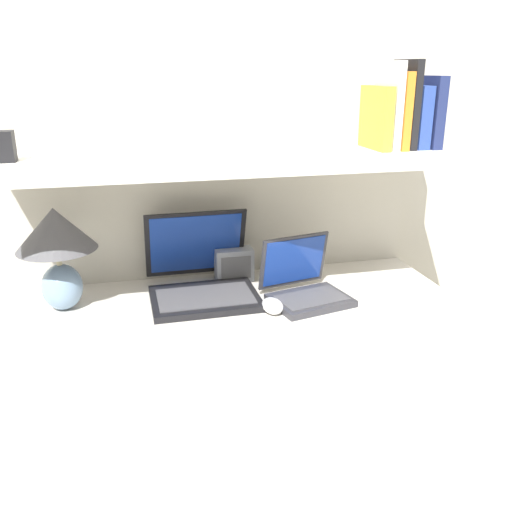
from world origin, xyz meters
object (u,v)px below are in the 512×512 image
(laptop_small, at_px, (305,286))
(book_blue, at_px, (415,117))
(book_orange, at_px, (396,110))
(shelf_gadget, at_px, (2,147))
(table_lamp, at_px, (57,243))
(book_white, at_px, (388,106))
(laptop_large, at_px, (202,279))
(router_box, at_px, (234,264))
(computer_mouse, at_px, (272,306))
(book_navy, at_px, (428,112))
(book_yellow, at_px, (376,118))
(book_black, at_px, (405,105))

(laptop_small, height_order, book_blue, book_blue)
(book_orange, xyz_separation_m, shelf_gadget, (-1.11, 0.00, -0.07))
(table_lamp, xyz_separation_m, book_white, (0.98, -0.01, 0.36))
(book_white, xyz_separation_m, shelf_gadget, (-1.08, 0.00, -0.09))
(laptop_large, bearing_deg, laptop_small, -19.97)
(book_blue, relative_size, book_white, 0.73)
(table_lamp, relative_size, router_box, 2.47)
(laptop_large, distance_m, computer_mouse, 0.25)
(book_orange, bearing_deg, book_blue, 0.00)
(table_lamp, xyz_separation_m, book_navy, (1.12, -0.01, 0.34))
(laptop_large, distance_m, shelf_gadget, 0.66)
(laptop_small, distance_m, book_white, 0.60)
(laptop_small, distance_m, shelf_gadget, 0.92)
(book_yellow, bearing_deg, book_navy, 0.00)
(book_navy, bearing_deg, table_lamp, 179.48)
(book_black, xyz_separation_m, shelf_gadget, (-1.14, 0.00, -0.09))
(laptop_small, xyz_separation_m, book_orange, (0.30, 0.09, 0.51))
(book_yellow, bearing_deg, book_orange, 0.00)
(book_blue, relative_size, shelf_gadget, 2.30)
(table_lamp, xyz_separation_m, computer_mouse, (0.59, -0.16, -0.19))
(laptop_small, distance_m, book_yellow, 0.55)
(router_box, relative_size, book_white, 0.49)
(book_navy, height_order, book_yellow, book_navy)
(table_lamp, xyz_separation_m, book_blue, (1.08, -0.01, 0.32))
(laptop_small, bearing_deg, book_blue, 14.09)
(laptop_large, xyz_separation_m, shelf_gadget, (-0.51, -0.02, 0.42))
(book_black, bearing_deg, book_white, 180.00)
(laptop_large, distance_m, book_navy, 0.86)
(table_lamp, bearing_deg, laptop_small, -8.33)
(book_yellow, bearing_deg, book_white, 0.00)
(computer_mouse, height_order, book_yellow, book_yellow)
(book_blue, height_order, shelf_gadget, book_blue)
(laptop_small, height_order, computer_mouse, laptop_small)
(book_navy, relative_size, shelf_gadget, 2.65)
(shelf_gadget, bearing_deg, laptop_large, 1.72)
(laptop_large, height_order, book_orange, book_orange)
(laptop_large, relative_size, router_box, 2.71)
(router_box, bearing_deg, computer_mouse, -77.69)
(computer_mouse, relative_size, router_box, 0.82)
(table_lamp, distance_m, book_blue, 1.12)
(laptop_large, relative_size, book_orange, 1.49)
(computer_mouse, height_order, book_navy, book_navy)
(shelf_gadget, bearing_deg, book_yellow, 0.00)
(laptop_small, distance_m, computer_mouse, 0.13)
(book_white, bearing_deg, router_box, 165.54)
(book_white, height_order, book_yellow, book_white)
(router_box, distance_m, book_black, 0.73)
(book_orange, bearing_deg, router_box, 166.33)
(book_navy, distance_m, book_black, 0.08)
(book_navy, relative_size, book_blue, 1.15)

